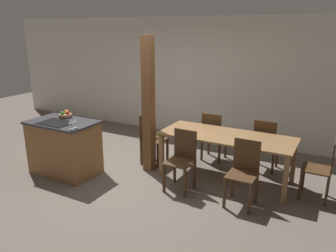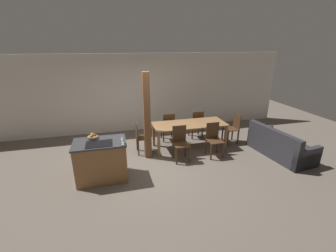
{
  "view_description": "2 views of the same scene",
  "coord_description": "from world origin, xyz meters",
  "px_view_note": "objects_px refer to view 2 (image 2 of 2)",
  "views": [
    {
      "loc": [
        3.0,
        -4.15,
        2.43
      ],
      "look_at": [
        0.6,
        0.2,
        0.95
      ],
      "focal_mm": 35.0,
      "sensor_mm": 36.0,
      "label": 1
    },
    {
      "loc": [
        -0.78,
        -5.17,
        2.97
      ],
      "look_at": [
        0.6,
        0.2,
        0.95
      ],
      "focal_mm": 24.0,
      "sensor_mm": 36.0,
      "label": 2
    }
  ],
  "objects_px": {
    "dining_chair_near_right": "(214,139)",
    "dining_chair_near_left": "(180,142)",
    "kitchen_island": "(101,160)",
    "dining_chair_foot_end": "(233,128)",
    "dining_chair_far_right": "(196,124)",
    "dining_chair_far_left": "(168,126)",
    "wine_glass_middle": "(122,138)",
    "wine_glass_near": "(123,139)",
    "couch": "(280,146)",
    "dining_chair_head_end": "(141,137)",
    "timber_post": "(147,117)",
    "dining_table": "(189,126)",
    "fruit_bowl": "(93,137)"
  },
  "relations": [
    {
      "from": "dining_chair_near_right",
      "to": "dining_chair_near_left",
      "type": "bearing_deg",
      "value": 180.0
    },
    {
      "from": "kitchen_island",
      "to": "dining_chair_foot_end",
      "type": "relative_size",
      "value": 1.23
    },
    {
      "from": "dining_chair_far_right",
      "to": "dining_chair_foot_end",
      "type": "distance_m",
      "value": 1.17
    },
    {
      "from": "dining_chair_far_left",
      "to": "wine_glass_middle",
      "type": "bearing_deg",
      "value": 52.17
    },
    {
      "from": "wine_glass_near",
      "to": "couch",
      "type": "height_order",
      "value": "wine_glass_near"
    },
    {
      "from": "dining_chair_head_end",
      "to": "kitchen_island",
      "type": "bearing_deg",
      "value": 136.19
    },
    {
      "from": "dining_chair_head_end",
      "to": "dining_chair_foot_end",
      "type": "height_order",
      "value": "same"
    },
    {
      "from": "couch",
      "to": "kitchen_island",
      "type": "bearing_deg",
      "value": 82.92
    },
    {
      "from": "dining_chair_near_left",
      "to": "dining_chair_far_right",
      "type": "relative_size",
      "value": 1.0
    },
    {
      "from": "dining_chair_far_right",
      "to": "couch",
      "type": "bearing_deg",
      "value": 134.97
    },
    {
      "from": "wine_glass_near",
      "to": "dining_chair_near_right",
      "type": "bearing_deg",
      "value": 16.46
    },
    {
      "from": "dining_chair_far_left",
      "to": "timber_post",
      "type": "distance_m",
      "value": 1.43
    },
    {
      "from": "dining_table",
      "to": "timber_post",
      "type": "xyz_separation_m",
      "value": [
        -1.31,
        -0.3,
        0.49
      ]
    },
    {
      "from": "dining_chair_near_right",
      "to": "dining_chair_foot_end",
      "type": "bearing_deg",
      "value": 34.29
    },
    {
      "from": "dining_chair_near_left",
      "to": "dining_chair_foot_end",
      "type": "distance_m",
      "value": 2.05
    },
    {
      "from": "couch",
      "to": "timber_post",
      "type": "relative_size",
      "value": 0.8
    },
    {
      "from": "wine_glass_middle",
      "to": "dining_table",
      "type": "bearing_deg",
      "value": 33.05
    },
    {
      "from": "wine_glass_middle",
      "to": "dining_chair_foot_end",
      "type": "height_order",
      "value": "wine_glass_middle"
    },
    {
      "from": "fruit_bowl",
      "to": "dining_chair_near_right",
      "type": "bearing_deg",
      "value": 4.12
    },
    {
      "from": "wine_glass_near",
      "to": "dining_table",
      "type": "bearing_deg",
      "value": 34.74
    },
    {
      "from": "wine_glass_middle",
      "to": "dining_chair_near_right",
      "type": "height_order",
      "value": "wine_glass_middle"
    },
    {
      "from": "kitchen_island",
      "to": "dining_chair_near_left",
      "type": "bearing_deg",
      "value": 12.52
    },
    {
      "from": "dining_chair_near_left",
      "to": "dining_chair_far_right",
      "type": "xyz_separation_m",
      "value": [
        0.97,
        1.32,
        0.0
      ]
    },
    {
      "from": "timber_post",
      "to": "wine_glass_middle",
      "type": "bearing_deg",
      "value": -124.82
    },
    {
      "from": "dining_chair_near_right",
      "to": "couch",
      "type": "bearing_deg",
      "value": -14.94
    },
    {
      "from": "wine_glass_near",
      "to": "dining_chair_head_end",
      "type": "xyz_separation_m",
      "value": [
        0.56,
        1.4,
        -0.57
      ]
    },
    {
      "from": "dining_chair_foot_end",
      "to": "wine_glass_near",
      "type": "bearing_deg",
      "value": -68.04
    },
    {
      "from": "dining_table",
      "to": "dining_chair_far_right",
      "type": "xyz_separation_m",
      "value": [
        0.49,
        0.66,
        -0.18
      ]
    },
    {
      "from": "wine_glass_middle",
      "to": "dining_chair_foot_end",
      "type": "bearing_deg",
      "value": 20.71
    },
    {
      "from": "dining_chair_foot_end",
      "to": "dining_chair_near_left",
      "type": "bearing_deg",
      "value": -71.22
    },
    {
      "from": "dining_chair_far_left",
      "to": "dining_chair_far_right",
      "type": "relative_size",
      "value": 1.0
    },
    {
      "from": "wine_glass_middle",
      "to": "dining_chair_head_end",
      "type": "relative_size",
      "value": 0.17
    },
    {
      "from": "dining_chair_near_left",
      "to": "wine_glass_middle",
      "type": "bearing_deg",
      "value": -156.9
    },
    {
      "from": "kitchen_island",
      "to": "dining_chair_foot_end",
      "type": "xyz_separation_m",
      "value": [
        3.98,
        1.11,
        0.03
      ]
    },
    {
      "from": "dining_table",
      "to": "dining_chair_far_left",
      "type": "bearing_deg",
      "value": 126.41
    },
    {
      "from": "kitchen_island",
      "to": "fruit_bowl",
      "type": "xyz_separation_m",
      "value": [
        -0.14,
        0.22,
        0.51
      ]
    },
    {
      "from": "wine_glass_middle",
      "to": "couch",
      "type": "bearing_deg",
      "value": 2.31
    },
    {
      "from": "kitchen_island",
      "to": "wine_glass_middle",
      "type": "distance_m",
      "value": 0.8
    },
    {
      "from": "dining_chair_near_left",
      "to": "dining_chair_head_end",
      "type": "distance_m",
      "value": 1.17
    },
    {
      "from": "fruit_bowl",
      "to": "dining_chair_foot_end",
      "type": "xyz_separation_m",
      "value": [
        4.12,
        0.89,
        -0.49
      ]
    },
    {
      "from": "dining_chair_far_right",
      "to": "wine_glass_middle",
      "type": "bearing_deg",
      "value": 38.22
    },
    {
      "from": "dining_table",
      "to": "dining_chair_far_right",
      "type": "bearing_deg",
      "value": 53.59
    },
    {
      "from": "dining_chair_far_left",
      "to": "timber_post",
      "type": "bearing_deg",
      "value": 49.22
    },
    {
      "from": "dining_chair_near_right",
      "to": "couch",
      "type": "xyz_separation_m",
      "value": [
        1.8,
        -0.48,
        -0.22
      ]
    },
    {
      "from": "dining_chair_far_left",
      "to": "couch",
      "type": "bearing_deg",
      "value": 147.0
    },
    {
      "from": "dining_chair_foot_end",
      "to": "dining_chair_far_right",
      "type": "bearing_deg",
      "value": -124.29
    },
    {
      "from": "wine_glass_middle",
      "to": "dining_table",
      "type": "height_order",
      "value": "wine_glass_middle"
    },
    {
      "from": "wine_glass_middle",
      "to": "couch",
      "type": "distance_m",
      "value": 4.38
    },
    {
      "from": "dining_chair_far_right",
      "to": "couch",
      "type": "height_order",
      "value": "dining_chair_far_right"
    },
    {
      "from": "wine_glass_near",
      "to": "dining_chair_near_left",
      "type": "height_order",
      "value": "wine_glass_near"
    }
  ]
}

